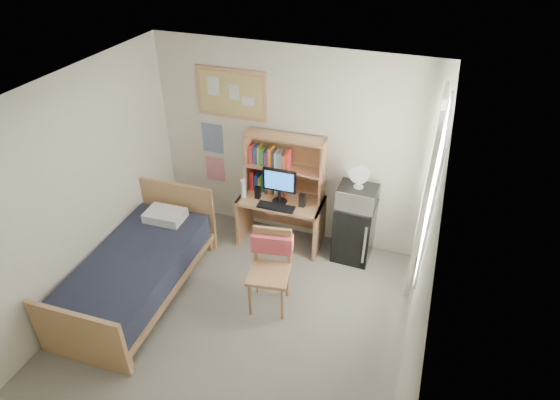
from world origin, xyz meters
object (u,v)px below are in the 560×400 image
(desk_chair, at_px, (269,273))
(bed, at_px, (138,274))
(mini_fridge, at_px, (354,231))
(microwave, at_px, (357,197))
(desk, at_px, (281,221))
(speaker_right, at_px, (302,200))
(monitor, at_px, (280,187))
(bulletin_board, at_px, (231,93))
(speaker_left, at_px, (258,193))
(desk_fan, at_px, (360,177))

(desk_chair, relative_size, bed, 0.48)
(mini_fridge, xyz_separation_m, microwave, (-0.00, -0.02, 0.53))
(desk_chair, height_order, mini_fridge, desk_chair)
(desk, bearing_deg, speaker_right, -11.31)
(monitor, height_order, microwave, monitor)
(bed, xyz_separation_m, speaker_right, (1.55, 1.44, 0.49))
(bulletin_board, relative_size, microwave, 2.03)
(microwave, bearing_deg, speaker_left, -175.08)
(bulletin_board, relative_size, speaker_right, 5.28)
(monitor, bearing_deg, bulletin_board, 154.40)
(monitor, height_order, desk_fan, desk_fan)
(bulletin_board, distance_m, mini_fridge, 2.32)
(bulletin_board, xyz_separation_m, microwave, (1.74, -0.26, -0.99))
(monitor, distance_m, speaker_left, 0.33)
(microwave, xyz_separation_m, desk_fan, (0.00, 0.00, 0.28))
(microwave, bearing_deg, desk, -177.80)
(mini_fridge, relative_size, speaker_right, 4.48)
(desk_chair, relative_size, microwave, 2.11)
(bed, height_order, monitor, monitor)
(bed, relative_size, monitor, 4.44)
(desk, height_order, speaker_right, speaker_right)
(bulletin_board, xyz_separation_m, desk, (0.76, -0.28, -1.58))
(desk_chair, bearing_deg, bed, -177.36)
(desk, relative_size, bed, 0.54)
(desk_chair, relative_size, mini_fridge, 1.23)
(monitor, relative_size, speaker_right, 2.58)
(desk_fan, bearing_deg, bed, -144.81)
(bed, distance_m, monitor, 2.00)
(speaker_left, distance_m, speaker_right, 0.60)
(bed, distance_m, speaker_left, 1.78)
(desk_chair, relative_size, desk_fan, 3.38)
(desk, distance_m, desk_chair, 1.20)
(monitor, bearing_deg, desk, 90.00)
(speaker_left, bearing_deg, microwave, 2.59)
(desk, height_order, desk_fan, desk_fan)
(bed, bearing_deg, mini_fridge, 32.03)
(speaker_left, height_order, speaker_right, speaker_right)
(bulletin_board, bearing_deg, monitor, -24.30)
(bed, bearing_deg, speaker_left, 53.77)
(bulletin_board, xyz_separation_m, speaker_left, (0.46, -0.35, -1.15))
(desk_chair, distance_m, bed, 1.57)
(desk, relative_size, speaker_right, 6.16)
(desk, distance_m, bed, 1.95)
(desk, height_order, bed, desk)
(mini_fridge, distance_m, monitor, 1.11)
(bed, distance_m, microwave, 2.77)
(mini_fridge, bearing_deg, bed, -144.46)
(mini_fridge, xyz_separation_m, bed, (-2.23, -1.53, -0.12))
(desk_chair, distance_m, monitor, 1.21)
(bed, relative_size, speaker_right, 11.46)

